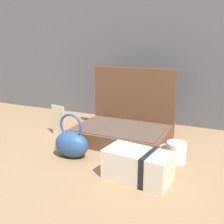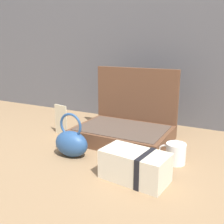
# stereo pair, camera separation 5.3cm
# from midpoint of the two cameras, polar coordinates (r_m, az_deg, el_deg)

# --- Properties ---
(ground_plane) EXTENTS (6.00, 6.00, 0.00)m
(ground_plane) POSITION_cam_midpoint_polar(r_m,az_deg,el_deg) (1.25, -0.07, -8.67)
(ground_plane) COLOR #8C6D4C
(back_wall) EXTENTS (3.20, 0.06, 1.40)m
(back_wall) POSITION_cam_midpoint_polar(r_m,az_deg,el_deg) (1.70, 8.81, 21.46)
(back_wall) COLOR #56565B
(back_wall) RESTS_ON ground_plane
(open_suitcase) EXTENTS (0.47, 0.35, 0.37)m
(open_suitcase) POSITION_cam_midpoint_polar(r_m,az_deg,el_deg) (1.38, 1.61, -2.91)
(open_suitcase) COLOR brown
(open_suitcase) RESTS_ON ground_plane
(teal_pouch_handbag) EXTENTS (0.16, 0.10, 0.20)m
(teal_pouch_handbag) POSITION_cam_midpoint_polar(r_m,az_deg,el_deg) (1.19, -10.09, -6.72)
(teal_pouch_handbag) COLOR #284C7F
(teal_pouch_handbag) RESTS_ON ground_plane
(cream_toiletry_bag) EXTENTS (0.26, 0.16, 0.12)m
(cream_toiletry_bag) POSITION_cam_midpoint_polar(r_m,az_deg,el_deg) (0.99, 4.29, -11.55)
(cream_toiletry_bag) COLOR beige
(cream_toiletry_bag) RESTS_ON ground_plane
(coffee_mug) EXTENTS (0.12, 0.08, 0.09)m
(coffee_mug) POSITION_cam_midpoint_polar(r_m,az_deg,el_deg) (1.16, 12.42, -8.55)
(coffee_mug) COLOR white
(coffee_mug) RESTS_ON ground_plane
(info_card_left) EXTENTS (0.09, 0.02, 0.17)m
(info_card_left) POSITION_cam_midpoint_polar(r_m,az_deg,el_deg) (1.47, -12.63, -1.84)
(info_card_left) COLOR beige
(info_card_left) RESTS_ON ground_plane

